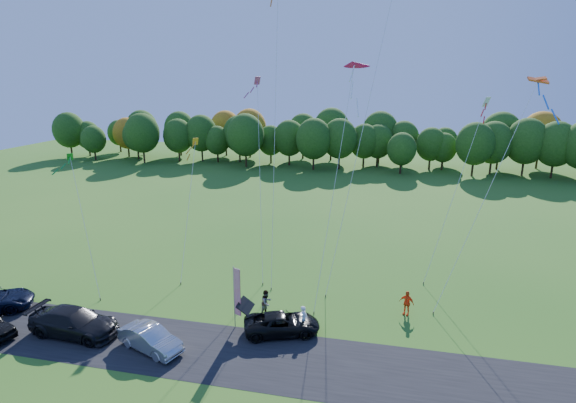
% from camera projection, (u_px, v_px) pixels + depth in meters
% --- Properties ---
extents(ground, '(160.00, 160.00, 0.00)m').
position_uv_depth(ground, '(269.00, 322.00, 30.78)').
color(ground, '#255D18').
extents(asphalt_strip, '(90.00, 6.00, 0.01)m').
position_uv_depth(asphalt_strip, '(252.00, 357.00, 27.02)').
color(asphalt_strip, black).
rests_on(asphalt_strip, ground).
extents(tree_line, '(116.00, 12.00, 10.00)m').
position_uv_depth(tree_line, '(346.00, 169.00, 82.52)').
color(tree_line, '#1E4711').
rests_on(tree_line, ground).
extents(black_suv, '(5.42, 3.77, 1.38)m').
position_uv_depth(black_suv, '(282.00, 323.00, 29.36)').
color(black_suv, black).
rests_on(black_suv, ground).
extents(silver_sedan, '(4.68, 3.00, 1.46)m').
position_uv_depth(silver_sedan, '(150.00, 339.00, 27.58)').
color(silver_sedan, '#AFAFB4').
rests_on(silver_sedan, ground).
extents(dark_truck_a, '(6.09, 2.70, 1.74)m').
position_uv_depth(dark_truck_a, '(74.00, 322.00, 29.18)').
color(dark_truck_a, black).
rests_on(dark_truck_a, ground).
extents(person_tailgate_a, '(0.54, 0.73, 1.83)m').
position_uv_depth(person_tailgate_a, '(304.00, 319.00, 29.47)').
color(person_tailgate_a, white).
rests_on(person_tailgate_a, ground).
extents(person_tailgate_b, '(1.04, 1.13, 1.86)m').
position_uv_depth(person_tailgate_b, '(266.00, 303.00, 31.57)').
color(person_tailgate_b, gray).
rests_on(person_tailgate_b, ground).
extents(person_east, '(1.14, 0.80, 1.80)m').
position_uv_depth(person_east, '(407.00, 303.00, 31.60)').
color(person_east, '#ED4816').
rests_on(person_east, ground).
extents(feather_flag, '(0.55, 0.27, 4.45)m').
position_uv_depth(feather_flag, '(237.00, 291.00, 29.36)').
color(feather_flag, '#999999').
rests_on(feather_flag, ground).
extents(kite_delta_blue, '(2.95, 9.78, 27.15)m').
position_uv_depth(kite_delta_blue, '(275.00, 109.00, 36.22)').
color(kite_delta_blue, '#4C3F33').
rests_on(kite_delta_blue, ground).
extents(kite_parafoil_orange, '(6.32, 12.53, 28.70)m').
position_uv_depth(kite_parafoil_orange, '(368.00, 104.00, 35.65)').
color(kite_parafoil_orange, '#4C3F33').
rests_on(kite_parafoil_orange, ground).
extents(kite_delta_red, '(2.71, 9.06, 18.45)m').
position_uv_depth(kite_delta_red, '(336.00, 176.00, 33.26)').
color(kite_delta_red, '#4C3F33').
rests_on(kite_delta_red, ground).
extents(kite_parafoil_rainbow, '(7.98, 6.93, 16.59)m').
position_uv_depth(kite_parafoil_rainbow, '(487.00, 195.00, 32.00)').
color(kite_parafoil_rainbow, '#4C3F33').
rests_on(kite_parafoil_rainbow, ground).
extents(kite_diamond_yellow, '(1.64, 7.29, 11.35)m').
position_uv_depth(kite_diamond_yellow, '(189.00, 207.00, 38.27)').
color(kite_diamond_yellow, '#4C3F33').
rests_on(kite_diamond_yellow, ground).
extents(kite_diamond_green, '(4.40, 4.11, 10.77)m').
position_uv_depth(kite_diamond_green, '(85.00, 226.00, 34.53)').
color(kite_diamond_green, '#4C3F33').
rests_on(kite_diamond_green, ground).
extents(kite_diamond_white, '(5.37, 8.10, 15.05)m').
position_uv_depth(kite_diamond_white, '(456.00, 189.00, 37.52)').
color(kite_diamond_white, '#4C3F33').
rests_on(kite_diamond_white, ground).
extents(kite_diamond_pink, '(3.03, 8.29, 16.64)m').
position_uv_depth(kite_diamond_pink, '(260.00, 177.00, 38.06)').
color(kite_diamond_pink, '#4C3F33').
rests_on(kite_diamond_pink, ground).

